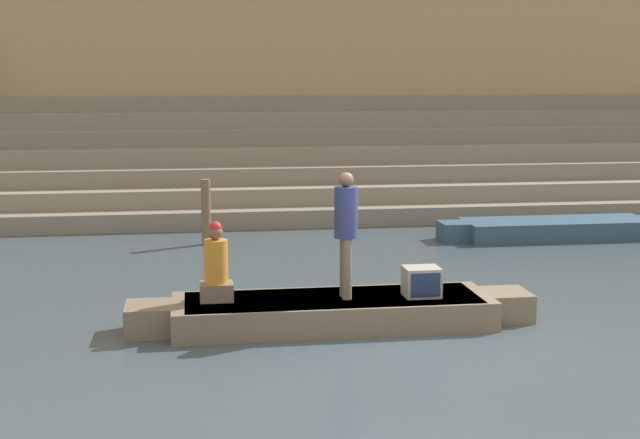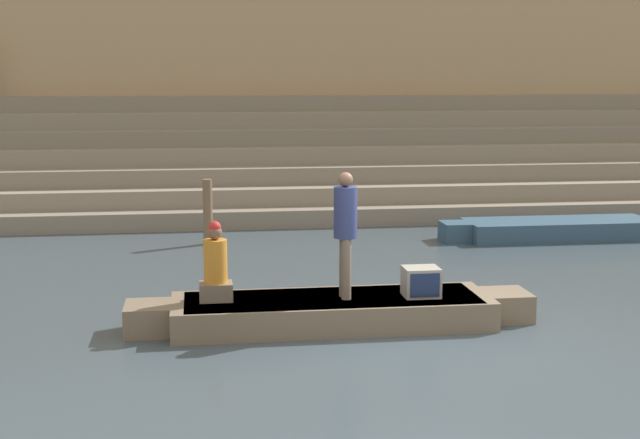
{
  "view_description": "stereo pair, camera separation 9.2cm",
  "coord_description": "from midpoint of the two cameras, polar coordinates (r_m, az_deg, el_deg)",
  "views": [
    {
      "loc": [
        -3.01,
        -10.96,
        3.46
      ],
      "look_at": [
        -1.09,
        2.05,
        1.3
      ],
      "focal_mm": 50.0,
      "sensor_mm": 36.0,
      "label": 1
    },
    {
      "loc": [
        -2.92,
        -10.97,
        3.46
      ],
      "look_at": [
        -1.09,
        2.05,
        1.3
      ],
      "focal_mm": 50.0,
      "sensor_mm": 36.0,
      "label": 2
    }
  ],
  "objects": [
    {
      "name": "ground_plane",
      "position": [
        11.87,
        6.52,
        -7.68
      ],
      "size": [
        120.0,
        120.0,
        0.0
      ],
      "primitive_type": "plane",
      "color": "#3D4C56"
    },
    {
      "name": "ghat_steps",
      "position": [
        22.94,
        -0.92,
        3.24
      ],
      "size": [
        36.0,
        4.65,
        2.87
      ],
      "color": "gray",
      "rests_on": "ground"
    },
    {
      "name": "moored_boat_shore",
      "position": [
        19.58,
        14.76,
        -0.53
      ],
      "size": [
        5.1,
        1.25,
        0.39
      ],
      "rotation": [
        0.0,
        0.0,
        0.07
      ],
      "color": "#33516B",
      "rests_on": "ground"
    },
    {
      "name": "back_wall",
      "position": [
        25.05,
        -1.61,
        9.49
      ],
      "size": [
        34.2,
        1.28,
        7.11
      ],
      "color": "tan",
      "rests_on": "ground"
    },
    {
      "name": "tv_set",
      "position": [
        12.46,
        6.31,
        -3.98
      ],
      "size": [
        0.49,
        0.43,
        0.41
      ],
      "rotation": [
        0.0,
        0.0,
        -0.02
      ],
      "color": "#9E998E",
      "rests_on": "rowboat_main"
    },
    {
      "name": "rowboat_main",
      "position": [
        12.4,
        0.59,
        -5.85
      ],
      "size": [
        5.64,
        1.45,
        0.4
      ],
      "rotation": [
        0.0,
        0.0,
        0.0
      ],
      "color": "#756651",
      "rests_on": "ground"
    },
    {
      "name": "mooring_post",
      "position": [
        18.28,
        -7.45,
        0.47
      ],
      "size": [
        0.19,
        0.19,
        1.34
      ],
      "primitive_type": "cylinder",
      "color": "brown",
      "rests_on": "ground"
    },
    {
      "name": "person_rowing",
      "position": [
        12.18,
        -6.88,
        -3.13
      ],
      "size": [
        0.45,
        0.35,
        1.1
      ],
      "rotation": [
        0.0,
        0.0,
        -0.19
      ],
      "color": "#756656",
      "rests_on": "rowboat_main"
    },
    {
      "name": "person_standing",
      "position": [
        12.15,
        1.46,
        -0.38
      ],
      "size": [
        0.32,
        0.32,
        1.74
      ],
      "rotation": [
        0.0,
        0.0,
        -0.15
      ],
      "color": "#756656",
      "rests_on": "rowboat_main"
    }
  ]
}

